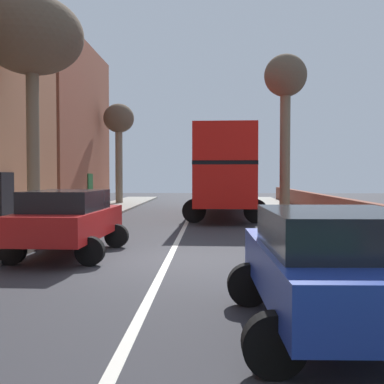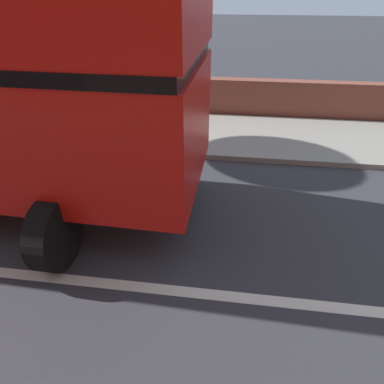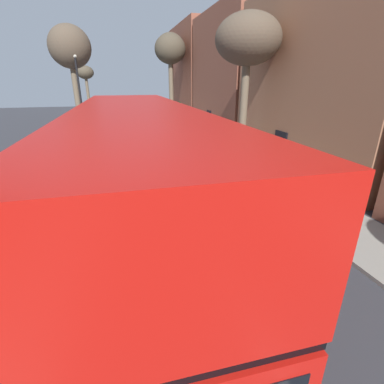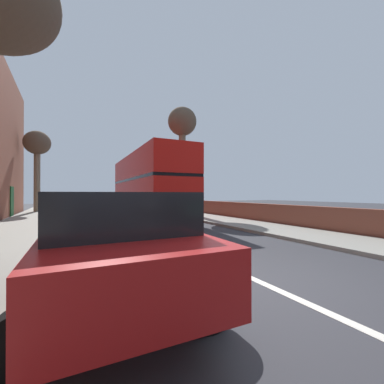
{
  "view_description": "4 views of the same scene",
  "coord_description": "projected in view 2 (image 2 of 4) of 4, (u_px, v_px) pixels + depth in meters",
  "views": [
    {
      "loc": [
        0.98,
        -10.97,
        1.98
      ],
      "look_at": [
        0.32,
        6.11,
        1.38
      ],
      "focal_mm": 44.07,
      "sensor_mm": 36.0,
      "label": 1
    },
    {
      "loc": [
        -2.58,
        6.5,
        3.27
      ],
      "look_at": [
        0.92,
        6.95,
        0.92
      ],
      "focal_mm": 29.44,
      "sensor_mm": 36.0,
      "label": 2
    },
    {
      "loc": [
        2.19,
        19.17,
        4.58
      ],
      "look_at": [
        0.56,
        13.35,
        2.18
      ],
      "focal_mm": 26.03,
      "sensor_mm": 36.0,
      "label": 3
    },
    {
      "loc": [
        -3.13,
        -3.25,
        1.6
      ],
      "look_at": [
        1.58,
        5.79,
        1.67
      ],
      "focal_mm": 22.85,
      "sensor_mm": 36.0,
      "label": 4
    }
  ],
  "objects": []
}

